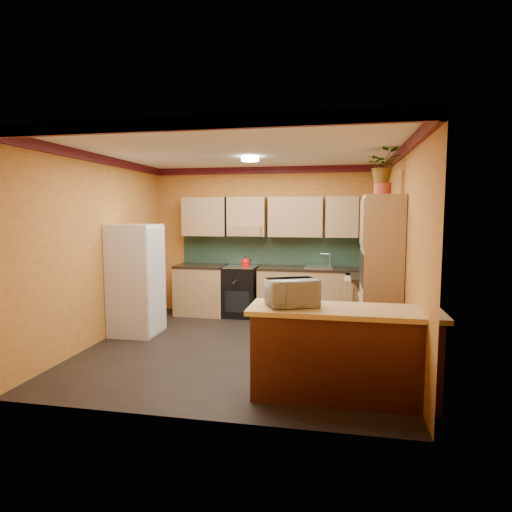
# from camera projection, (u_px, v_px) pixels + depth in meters

# --- Properties ---
(room_shell) EXTENTS (4.24, 4.24, 2.72)m
(room_shell) POSITION_uv_depth(u_px,v_px,m) (247.00, 198.00, 6.02)
(room_shell) COLOR black
(room_shell) RESTS_ON ground
(base_cabinets_back) EXTENTS (3.65, 0.60, 0.88)m
(base_cabinets_back) POSITION_uv_depth(u_px,v_px,m) (275.00, 293.00, 7.63)
(base_cabinets_back) COLOR tan
(base_cabinets_back) RESTS_ON ground
(countertop_back) EXTENTS (3.65, 0.62, 0.04)m
(countertop_back) POSITION_uv_depth(u_px,v_px,m) (275.00, 268.00, 7.59)
(countertop_back) COLOR black
(countertop_back) RESTS_ON base_cabinets_back
(stove) EXTENTS (0.58, 0.58, 0.91)m
(stove) POSITION_uv_depth(u_px,v_px,m) (241.00, 291.00, 7.75)
(stove) COLOR black
(stove) RESTS_ON ground
(kettle) EXTENTS (0.22, 0.22, 0.18)m
(kettle) POSITION_uv_depth(u_px,v_px,m) (246.00, 262.00, 7.63)
(kettle) COLOR #BB0C0C
(kettle) RESTS_ON stove
(sink) EXTENTS (0.48, 0.40, 0.03)m
(sink) POSITION_uv_depth(u_px,v_px,m) (319.00, 267.00, 7.44)
(sink) COLOR silver
(sink) RESTS_ON countertop_back
(base_cabinets_right) EXTENTS (0.60, 0.80, 0.88)m
(base_cabinets_right) POSITION_uv_depth(u_px,v_px,m) (371.00, 307.00, 6.50)
(base_cabinets_right) COLOR tan
(base_cabinets_right) RESTS_ON ground
(countertop_right) EXTENTS (0.62, 0.80, 0.04)m
(countertop_right) POSITION_uv_depth(u_px,v_px,m) (371.00, 277.00, 6.46)
(countertop_right) COLOR black
(countertop_right) RESTS_ON base_cabinets_right
(fridge) EXTENTS (0.68, 0.66, 1.70)m
(fridge) POSITION_uv_depth(u_px,v_px,m) (136.00, 280.00, 6.57)
(fridge) COLOR silver
(fridge) RESTS_ON ground
(pantry) EXTENTS (0.48, 0.90, 2.10)m
(pantry) POSITION_uv_depth(u_px,v_px,m) (380.00, 276.00, 5.62)
(pantry) COLOR tan
(pantry) RESTS_ON ground
(fern_pot) EXTENTS (0.22, 0.22, 0.16)m
(fern_pot) POSITION_uv_depth(u_px,v_px,m) (383.00, 189.00, 5.55)
(fern_pot) COLOR #AC3829
(fern_pot) RESTS_ON pantry
(fern) EXTENTS (0.40, 0.35, 0.44)m
(fern) POSITION_uv_depth(u_px,v_px,m) (383.00, 166.00, 5.52)
(fern) COLOR tan
(fern) RESTS_ON fern_pot
(breakfast_bar) EXTENTS (1.80, 0.55, 0.88)m
(breakfast_bar) POSITION_uv_depth(u_px,v_px,m) (343.00, 356.00, 4.31)
(breakfast_bar) COLOR #471C10
(breakfast_bar) RESTS_ON ground
(bar_top) EXTENTS (1.90, 0.65, 0.05)m
(bar_top) POSITION_uv_depth(u_px,v_px,m) (344.00, 311.00, 4.26)
(bar_top) COLOR tan
(bar_top) RESTS_ON breakfast_bar
(microwave) EXTENTS (0.59, 0.51, 0.28)m
(microwave) POSITION_uv_depth(u_px,v_px,m) (292.00, 293.00, 4.34)
(microwave) COLOR silver
(microwave) RESTS_ON bar_top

